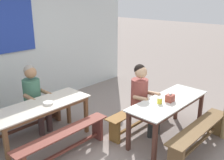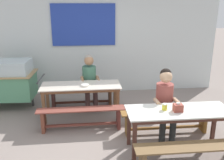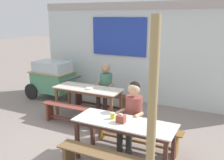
{
  "view_description": "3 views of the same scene",
  "coord_description": "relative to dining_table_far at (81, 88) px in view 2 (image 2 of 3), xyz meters",
  "views": [
    {
      "loc": [
        -2.69,
        -2.47,
        2.43
      ],
      "look_at": [
        0.42,
        0.39,
        1.02
      ],
      "focal_mm": 40.95,
      "sensor_mm": 36.0,
      "label": 1
    },
    {
      "loc": [
        -0.52,
        -3.94,
        2.35
      ],
      "look_at": [
        -0.04,
        0.6,
        0.93
      ],
      "focal_mm": 39.44,
      "sensor_mm": 36.0,
      "label": 2
    },
    {
      "loc": [
        2.44,
        -3.99,
        2.4
      ],
      "look_at": [
        0.18,
        0.59,
        1.1
      ],
      "focal_mm": 40.67,
      "sensor_mm": 36.0,
      "label": 3
    }
  ],
  "objects": [
    {
      "name": "bench_near_back",
      "position": [
        1.59,
        -0.87,
        -0.36
      ],
      "size": [
        1.71,
        0.27,
        0.44
      ],
      "color": "brown",
      "rests_on": "ground_plane"
    },
    {
      "name": "food_cart",
      "position": [
        -1.68,
        0.74,
        0.0
      ],
      "size": [
        1.53,
        0.91,
        1.12
      ],
      "color": "#55986F",
      "rests_on": "ground_plane"
    },
    {
      "name": "ground_plane",
      "position": [
        0.65,
        -0.99,
        -0.65
      ],
      "size": [
        40.0,
        40.0,
        0.0
      ],
      "primitive_type": "plane",
      "color": "gray"
    },
    {
      "name": "backdrop_wall",
      "position": [
        0.64,
        1.63,
        0.81
      ],
      "size": [
        6.09,
        0.23,
        2.77
      ],
      "color": "silver",
      "rests_on": "ground_plane"
    },
    {
      "name": "condiment_jar",
      "position": [
        1.35,
        -1.42,
        0.13
      ],
      "size": [
        0.08,
        0.08,
        0.11
      ],
      "color": "yellow",
      "rests_on": "dining_table_near"
    },
    {
      "name": "dining_table_far",
      "position": [
        0.0,
        0.0,
        0.0
      ],
      "size": [
        1.66,
        0.64,
        0.72
      ],
      "color": "beige",
      "rests_on": "ground_plane"
    },
    {
      "name": "soup_bowl",
      "position": [
        0.09,
        -0.09,
        0.1
      ],
      "size": [
        0.17,
        0.17,
        0.04
      ],
      "primitive_type": "cylinder",
      "color": "silver",
      "rests_on": "dining_table_far"
    },
    {
      "name": "bench_far_back",
      "position": [
        -0.0,
        0.58,
        -0.36
      ],
      "size": [
        1.57,
        0.3,
        0.44
      ],
      "color": "#583023",
      "rests_on": "ground_plane"
    },
    {
      "name": "tissue_box",
      "position": [
        1.54,
        -1.5,
        0.14
      ],
      "size": [
        0.14,
        0.11,
        0.15
      ],
      "color": "#964034",
      "rests_on": "dining_table_near"
    },
    {
      "name": "dining_table_near",
      "position": [
        1.58,
        -1.45,
        -0.0
      ],
      "size": [
        1.69,
        0.63,
        0.72
      ],
      "color": "silver",
      "rests_on": "ground_plane"
    },
    {
      "name": "person_center_facing",
      "position": [
        0.19,
        0.52,
        0.07
      ],
      "size": [
        0.45,
        0.53,
        1.25
      ],
      "color": "#473130",
      "rests_on": "ground_plane"
    },
    {
      "name": "bench_far_front",
      "position": [
        0.0,
        -0.58,
        -0.36
      ],
      "size": [
        1.68,
        0.25,
        0.44
      ],
      "color": "brown",
      "rests_on": "ground_plane"
    },
    {
      "name": "bench_near_front",
      "position": [
        1.58,
        -2.04,
        -0.36
      ],
      "size": [
        1.66,
        0.3,
        0.44
      ],
      "color": "brown",
      "rests_on": "ground_plane"
    },
    {
      "name": "person_right_near_table",
      "position": [
        1.52,
        -0.95,
        0.07
      ],
      "size": [
        0.44,
        0.58,
        1.26
      ],
      "color": "#262929",
      "rests_on": "ground_plane"
    }
  ]
}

